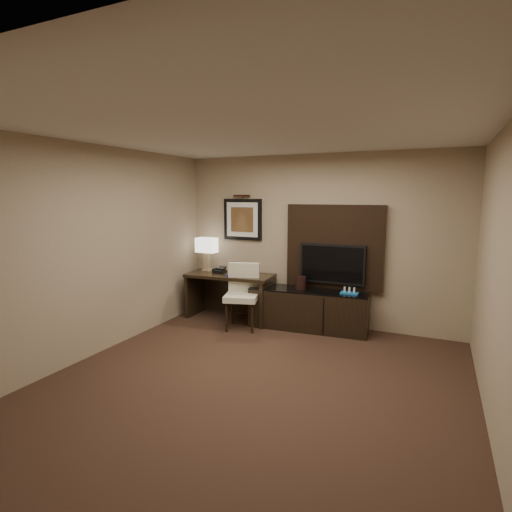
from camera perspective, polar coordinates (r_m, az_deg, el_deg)
The scene contains 20 objects.
floor at distance 4.52m, azimuth -0.97°, elevation -18.50°, with size 4.50×5.00×0.01m, color #311F16.
ceiling at distance 4.07m, azimuth -1.07°, elevation 17.71°, with size 4.50×5.00×0.01m, color silver.
wall_back at distance 6.41m, azimuth 8.66°, elevation 2.21°, with size 4.50×0.01×2.70m, color #9A8668.
wall_front at distance 2.19m, azimuth -31.17°, elevation -11.56°, with size 4.50×0.01×2.70m, color #9A8668.
wall_left at distance 5.44m, azimuth -22.95°, elevation 0.48°, with size 0.01×5.00×2.70m, color #9A8668.
wall_right at distance 3.73m, azimuth 32.00°, elevation -3.63°, with size 0.01×5.00×2.70m, color #9A8668.
desk at distance 6.72m, azimuth -3.72°, elevation -5.79°, with size 1.43×0.61×0.77m, color black.
credenza at distance 6.28m, azimuth 7.48°, elevation -7.55°, with size 1.81×0.50×0.62m, color black.
tv_wall_panel at distance 6.29m, azimuth 11.13°, elevation 1.29°, with size 1.50×0.12×1.30m, color black.
tv at distance 6.23m, azimuth 10.85°, elevation -1.10°, with size 1.00×0.08×0.60m, color black.
artwork at distance 6.83m, azimuth -1.91°, elevation 5.23°, with size 0.70×0.04×0.70m, color black.
picture_light at distance 6.79m, azimuth -2.08°, elevation 8.58°, with size 0.04×0.04×0.30m, color #412715.
desk_chair at distance 6.20m, azimuth -2.08°, elevation -5.78°, with size 0.49×0.57×1.03m, color beige, non-canonical shape.
table_lamp at distance 6.94m, azimuth -7.04°, elevation 0.03°, with size 0.32×0.18×0.52m, color tan, non-canonical shape.
desk_phone at distance 6.74m, azimuth -5.24°, elevation -2.01°, with size 0.19×0.17×0.10m, color black, non-canonical shape.
blue_folder at distance 6.53m, azimuth -2.81°, elevation -2.68°, with size 0.22×0.30×0.02m, color #1822A0.
book at distance 6.51m, azimuth -2.86°, elevation -1.78°, with size 0.17×0.02×0.23m, color tan.
water_bottle at distance 6.45m, azimuth -0.46°, elevation -2.12°, with size 0.06×0.06×0.17m, color white.
ice_bucket at distance 6.21m, azimuth 6.37°, elevation -3.81°, with size 0.18×0.18×0.20m, color black.
minibar_tray at distance 6.04m, azimuth 13.20°, elevation -4.86°, with size 0.25×0.15×0.09m, color #1A64AD, non-canonical shape.
Camera 1 is at (1.73, -3.63, 2.06)m, focal length 28.00 mm.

